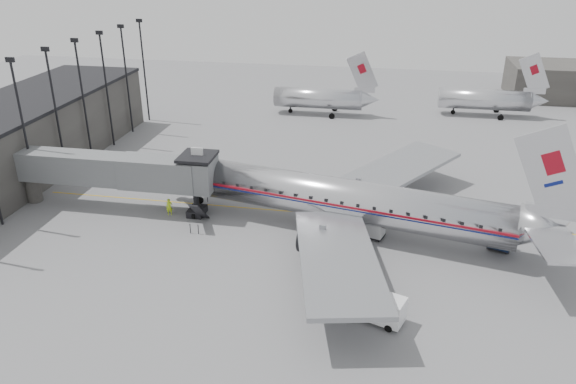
% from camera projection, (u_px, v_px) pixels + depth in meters
% --- Properties ---
extents(ground, '(160.00, 160.00, 0.00)m').
position_uv_depth(ground, '(279.00, 239.00, 52.64)').
color(ground, slate).
rests_on(ground, ground).
extents(terminal, '(12.00, 46.00, 8.00)m').
position_uv_depth(terminal, '(11.00, 143.00, 65.59)').
color(terminal, '#3D3A37').
rests_on(terminal, ground).
extents(apron_line, '(60.00, 0.15, 0.01)m').
position_uv_depth(apron_line, '(319.00, 214.00, 57.53)').
color(apron_line, gold).
rests_on(apron_line, ground).
extents(jet_bridge, '(21.00, 6.20, 7.10)m').
position_uv_depth(jet_bridge, '(126.00, 171.00, 56.97)').
color(jet_bridge, '#585B5D').
rests_on(jet_bridge, ground).
extents(floodlight_masts, '(0.90, 42.25, 15.25)m').
position_uv_depth(floodlight_masts, '(70.00, 102.00, 65.43)').
color(floodlight_masts, black).
rests_on(floodlight_masts, ground).
extents(distant_aircraft_near, '(16.39, 3.20, 10.26)m').
position_uv_depth(distant_aircraft_near, '(319.00, 98.00, 89.51)').
color(distant_aircraft_near, silver).
rests_on(distant_aircraft_near, ground).
extents(distant_aircraft_mid, '(16.39, 3.20, 10.26)m').
position_uv_depth(distant_aircraft_mid, '(486.00, 99.00, 88.81)').
color(distant_aircraft_mid, silver).
rests_on(distant_aircraft_mid, ground).
extents(airliner, '(40.25, 36.92, 12.88)m').
position_uv_depth(airliner, '(345.00, 200.00, 52.91)').
color(airliner, silver).
rests_on(airliner, ground).
extents(service_van, '(4.90, 3.21, 2.15)m').
position_uv_depth(service_van, '(374.00, 306.00, 41.05)').
color(service_van, white).
rests_on(service_van, ground).
extents(baggage_cart_navy, '(2.33, 2.07, 1.51)m').
position_uv_depth(baggage_cart_navy, '(500.00, 242.00, 50.56)').
color(baggage_cart_navy, '#0D1935').
rests_on(baggage_cart_navy, ground).
extents(baggage_cart_white, '(2.43, 2.11, 1.62)m').
position_uv_depth(baggage_cart_white, '(373.00, 229.00, 52.66)').
color(baggage_cart_white, silver).
rests_on(baggage_cart_white, ground).
extents(ramp_worker, '(0.73, 0.57, 1.76)m').
position_uv_depth(ramp_worker, '(169.00, 207.00, 56.95)').
color(ramp_worker, '#C7F11C').
rests_on(ramp_worker, ground).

